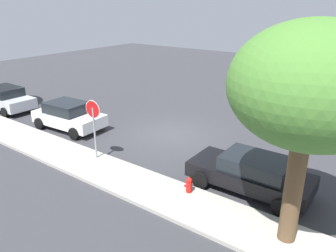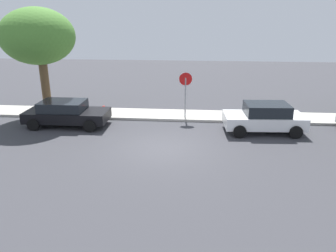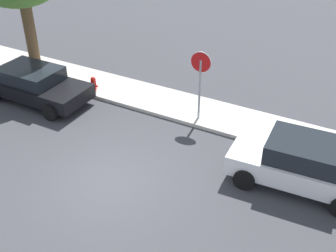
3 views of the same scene
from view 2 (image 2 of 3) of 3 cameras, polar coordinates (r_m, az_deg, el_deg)
name	(u,v)px [view 2 (image 2 of 3)]	position (r m, az deg, el deg)	size (l,w,h in m)	color
ground_plane	(163,148)	(14.90, -0.82, -3.85)	(60.00, 60.00, 0.00)	#38383D
sidewalk_curb	(172,115)	(19.52, 0.65, 1.92)	(32.00, 2.03, 0.14)	#B2ADA3
stop_sign	(185,87)	(18.50, 3.07, 6.73)	(0.77, 0.08, 2.74)	gray
parked_car_white	(264,117)	(17.41, 16.45, 1.43)	(4.10, 2.25, 1.50)	white
parked_car_black	(66,113)	(18.52, -17.31, 2.21)	(4.41, 2.11, 1.37)	black
street_tree_near_corner	(38,37)	(20.43, -21.74, 14.21)	(4.15, 4.15, 6.18)	brown
fire_hydrant	(104,112)	(19.57, -11.08, 2.49)	(0.30, 0.22, 0.72)	red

